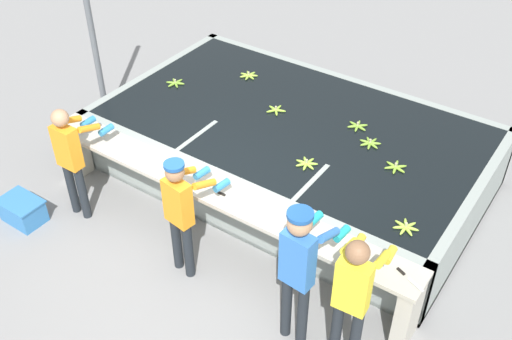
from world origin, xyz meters
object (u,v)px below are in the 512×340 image
Objects in this scene: worker_1 at (181,208)px; knife_0 at (406,276)px; banana_bunch_floating_2 at (396,167)px; worker_2 at (299,264)px; banana_bunch_floating_3 at (276,110)px; banana_bunch_floating_0 at (406,227)px; support_post_left at (91,26)px; banana_bunch_floating_7 at (306,163)px; knife_1 at (227,196)px; banana_bunch_floating_1 at (358,126)px; crate at (23,210)px; worker_3 at (353,292)px; banana_bunch_floating_6 at (249,75)px; banana_bunch_floating_4 at (175,83)px; worker_0 at (71,154)px; banana_bunch_floating_5 at (370,143)px.

worker_1 is 4.70× the size of knife_0.
worker_2 is at bearing -91.30° from banana_bunch_floating_2.
banana_bunch_floating_2 is 1.89m from banana_bunch_floating_3.
support_post_left reaches higher than banana_bunch_floating_0.
banana_bunch_floating_7 is at bearing 165.84° from banana_bunch_floating_0.
banana_bunch_floating_2 reaches higher than knife_0.
knife_1 is (-1.86, -0.66, -0.01)m from banana_bunch_floating_0.
banana_bunch_floating_3 is at bearing 140.14° from banana_bunch_floating_7.
banana_bunch_floating_3 is at bearing 11.25° from support_post_left.
banana_bunch_floating_1 and banana_bunch_floating_2 have the same top height.
support_post_left reaches higher than knife_1.
worker_1 is at bearing 13.50° from crate.
worker_3 is at bearing -18.86° from support_post_left.
banana_bunch_floating_6 is at bearing 111.45° from worker_1.
banana_bunch_floating_3 is 0.83× the size of knife_0.
worker_2 is 3.18× the size of crate.
banana_bunch_floating_4 is at bearing 132.00° from worker_1.
worker_3 is 0.51× the size of support_post_left.
banana_bunch_floating_0 is 1.48m from banana_bunch_floating_7.
worker_3 reaches higher than banana_bunch_floating_7.
banana_bunch_floating_3 is at bearing 127.15° from worker_2.
banana_bunch_floating_2 is at bearing 88.70° from worker_2.
worker_0 is 2.30m from support_post_left.
knife_1 is at bearing 62.54° from worker_1.
crate is at bearing -132.69° from worker_0.
knife_1 is (-0.43, -1.02, -0.01)m from banana_bunch_floating_7.
banana_bunch_floating_3 is 0.99× the size of banana_bunch_floating_6.
banana_bunch_floating_0 is at bearing 21.10° from crate.
banana_bunch_floating_4 is 1.45m from support_post_left.
banana_bunch_floating_6 is at bearing 119.99° from knife_1.
banana_bunch_floating_7 is (-1.43, 0.36, 0.00)m from banana_bunch_floating_0.
banana_bunch_floating_3 is 0.99× the size of banana_bunch_floating_7.
banana_bunch_floating_1 is 1.00× the size of banana_bunch_floating_2.
worker_0 is 0.90× the size of worker_2.
banana_bunch_floating_2 is 0.09× the size of support_post_left.
banana_bunch_floating_6 is at bearing 46.49° from banana_bunch_floating_4.
banana_bunch_floating_1 is 2.60m from knife_0.
worker_0 is at bearing 178.23° from worker_2.
banana_bunch_floating_1 reaches higher than crate.
worker_3 is 2.08m from banana_bunch_floating_7.
worker_1 is 5.58× the size of banana_bunch_floating_2.
banana_bunch_floating_5 is at bearing 129.97° from banana_bunch_floating_0.
banana_bunch_floating_4 is at bearing 159.72° from knife_0.
support_post_left is (-4.70, -0.30, 0.70)m from banana_bunch_floating_2.
knife_0 is at bearing -20.28° from banana_bunch_floating_4.
banana_bunch_floating_2 and banana_bunch_floating_6 have the same top height.
knife_1 is at bearing -73.92° from banana_bunch_floating_3.
support_post_left reaches higher than banana_bunch_floating_4.
banana_bunch_floating_1 is (2.57, 2.58, -0.04)m from worker_0.
worker_2 reaches higher than banana_bunch_floating_1.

